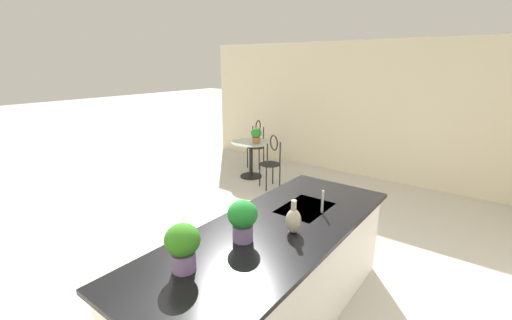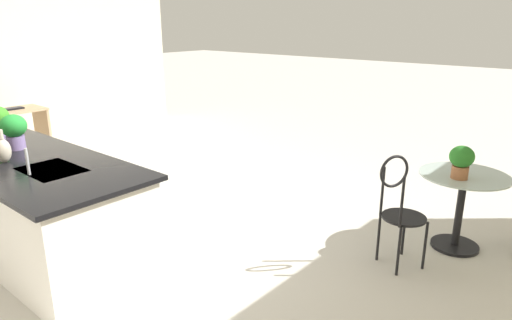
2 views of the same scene
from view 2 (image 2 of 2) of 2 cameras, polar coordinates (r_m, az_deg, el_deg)
ground_plane at (r=5.04m, az=-15.50°, el=-8.16°), size 40.00×40.00×0.00m
kitchen_island at (r=4.75m, az=-26.49°, el=-4.92°), size 2.80×1.06×0.92m
bistro_table at (r=4.70m, az=24.22°, el=-5.05°), size 0.80×0.80×0.74m
chair_near_window at (r=4.11m, az=17.54°, el=-5.54°), size 0.51×0.52×1.04m
sink_faucet at (r=4.03m, az=-26.70°, el=-0.19°), size 0.02×0.02×0.22m
writing_desk at (r=8.15m, az=-28.95°, el=3.77°), size 0.60×1.20×0.74m
keyboard at (r=8.16m, az=-28.61°, el=5.61°), size 0.16×0.44×0.03m
potted_plant_on_table at (r=4.43m, az=24.33°, el=0.00°), size 0.21×0.21×0.30m
potted_plant_counter_near at (r=4.87m, az=-28.04°, el=3.40°), size 0.24×0.24×0.34m
vase_on_counter at (r=4.48m, az=-29.11°, el=1.10°), size 0.13×0.13×0.29m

